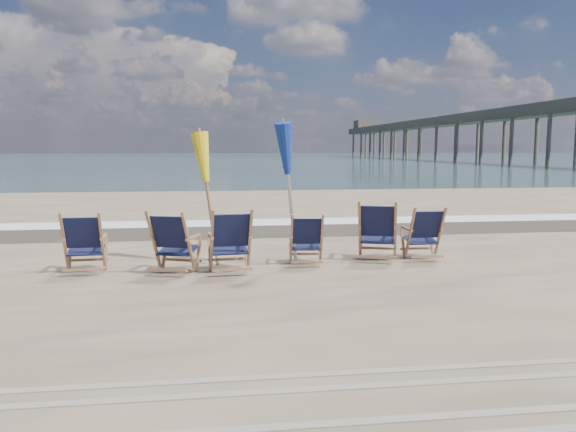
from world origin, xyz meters
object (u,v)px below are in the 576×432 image
object	(u,v)px
beach_chair_2	(250,241)
beach_chair_3	(322,240)
beach_chair_4	(395,232)
umbrella_blue	(290,155)
beach_chair_0	(102,242)
umbrella_yellow	(209,164)
beach_chair_5	(440,233)
beach_chair_1	(188,243)
fishing_pier	(474,131)

from	to	relation	value
beach_chair_2	beach_chair_3	bearing A→B (deg)	-166.30
beach_chair_2	beach_chair_4	size ratio (longest dim) A/B	0.97
beach_chair_3	umbrella_blue	world-z (taller)	umbrella_blue
beach_chair_0	umbrella_yellow	distance (m)	2.17
beach_chair_5	beach_chair_1	bearing A→B (deg)	9.36
beach_chair_1	beach_chair_4	world-z (taller)	beach_chair_4
beach_chair_0	umbrella_yellow	xyz separation A→B (m)	(1.71, 0.50, 1.24)
beach_chair_0	beach_chair_3	bearing A→B (deg)	179.17
beach_chair_4	umbrella_yellow	xyz separation A→B (m)	(-3.23, 0.29, 1.19)
beach_chair_5	umbrella_blue	world-z (taller)	umbrella_blue
beach_chair_5	umbrella_yellow	xyz separation A→B (m)	(-4.10, 0.20, 1.25)
umbrella_blue	umbrella_yellow	bearing A→B (deg)	165.65
beach_chair_1	fishing_pier	distance (m)	82.36
beach_chair_2	beach_chair_5	xyz separation A→B (m)	(3.46, 0.62, -0.04)
beach_chair_2	fishing_pier	world-z (taller)	fishing_pier
beach_chair_2	beach_chair_4	bearing A→B (deg)	-173.72
beach_chair_0	beach_chair_4	size ratio (longest dim) A/B	0.92
umbrella_yellow	umbrella_blue	xyz separation A→B (m)	(1.36, -0.35, 0.16)
beach_chair_0	fishing_pier	xyz separation A→B (m)	(41.00, 71.73, 4.14)
beach_chair_0	beach_chair_2	distance (m)	2.37
beach_chair_3	beach_chair_5	world-z (taller)	beach_chair_5
beach_chair_5	beach_chair_3	bearing A→B (deg)	5.70
beach_chair_1	beach_chair_3	size ratio (longest dim) A/B	1.15
beach_chair_0	beach_chair_2	size ratio (longest dim) A/B	0.95
beach_chair_0	fishing_pier	bearing A→B (deg)	-122.44
beach_chair_1	beach_chair_3	world-z (taller)	beach_chair_1
beach_chair_3	beach_chair_5	size ratio (longest dim) A/B	0.92
beach_chair_1	fishing_pier	xyz separation A→B (m)	(39.62, 72.09, 4.12)
umbrella_yellow	beach_chair_5	bearing A→B (deg)	-2.73
beach_chair_3	umbrella_yellow	world-z (taller)	umbrella_yellow
beach_chair_4	umbrella_blue	xyz separation A→B (m)	(-1.87, -0.06, 1.35)
umbrella_yellow	beach_chair_3	bearing A→B (deg)	-11.49
beach_chair_1	umbrella_yellow	bearing A→B (deg)	-91.53
umbrella_yellow	fishing_pier	distance (m)	81.40
beach_chair_1	beach_chair_4	distance (m)	3.61
fishing_pier	beach_chair_5	bearing A→B (deg)	-116.23
beach_chair_3	beach_chair_5	bearing A→B (deg)	-170.08
beach_chair_1	beach_chair_4	xyz separation A→B (m)	(3.56, 0.58, 0.03)
beach_chair_3	umbrella_yellow	size ratio (longest dim) A/B	0.40
beach_chair_1	beach_chair_0	bearing A→B (deg)	5.03
beach_chair_4	umbrella_yellow	size ratio (longest dim) A/B	0.49
beach_chair_5	beach_chair_0	bearing A→B (deg)	3.83
beach_chair_3	beach_chair_4	size ratio (longest dim) A/B	0.83
beach_chair_3	beach_chair_1	bearing A→B (deg)	17.14
beach_chair_5	fishing_pier	bearing A→B (deg)	-115.42
beach_chair_5	umbrella_yellow	world-z (taller)	umbrella_yellow
beach_chair_0	umbrella_yellow	world-z (taller)	umbrella_yellow
beach_chair_4	umbrella_yellow	world-z (taller)	umbrella_yellow
beach_chair_4	beach_chair_0	bearing A→B (deg)	21.18
beach_chair_1	beach_chair_4	bearing A→B (deg)	-151.13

